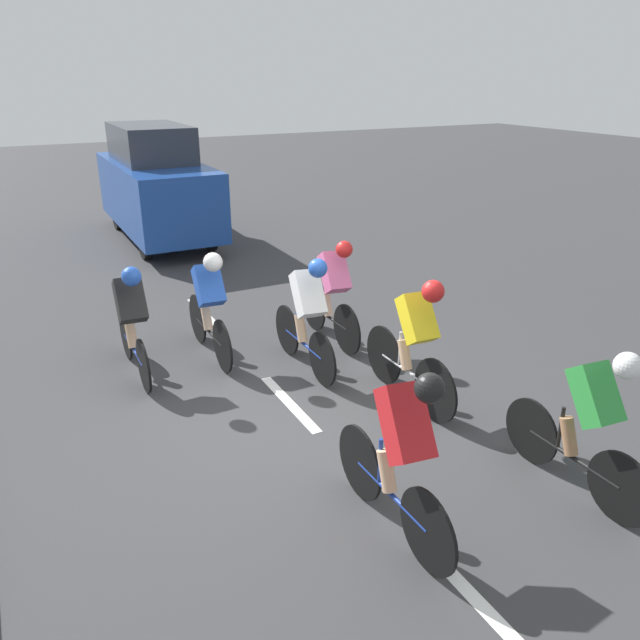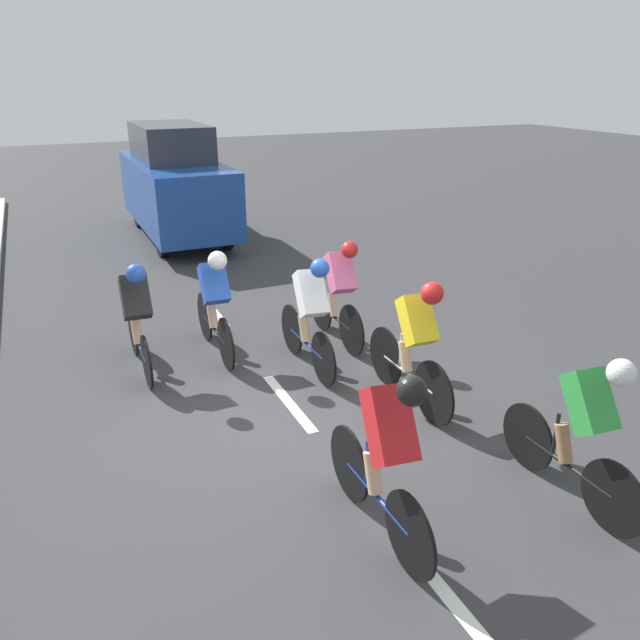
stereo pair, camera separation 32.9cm
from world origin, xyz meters
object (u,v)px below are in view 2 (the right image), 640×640
at_px(cyclist_red, 386,450).
at_px(support_car, 176,183).
at_px(cyclist_yellow, 415,339).
at_px(cyclist_blue, 215,299).
at_px(cyclist_green, 584,424).
at_px(cyclist_pink, 339,289).
at_px(cyclist_black, 137,314).
at_px(cyclist_white, 310,311).

height_order(cyclist_red, support_car, support_car).
xyz_separation_m(cyclist_yellow, cyclist_blue, (1.63, -2.18, -0.02)).
distance_m(cyclist_yellow, cyclist_red, 2.20).
height_order(cyclist_yellow, cyclist_green, cyclist_yellow).
bearing_deg(cyclist_green, cyclist_yellow, -79.77).
bearing_deg(support_car, cyclist_red, 86.27).
distance_m(cyclist_yellow, cyclist_pink, 1.89).
height_order(cyclist_yellow, cyclist_blue, cyclist_yellow).
xyz_separation_m(cyclist_pink, cyclist_red, (1.37, 3.63, 0.03)).
relative_size(cyclist_pink, cyclist_black, 0.98).
bearing_deg(cyclist_blue, cyclist_green, 115.34).
bearing_deg(cyclist_red, support_car, -93.73).
distance_m(cyclist_pink, support_car, 6.85).
xyz_separation_m(cyclist_pink, cyclist_black, (2.62, -0.20, -0.01)).
bearing_deg(support_car, cyclist_pink, 95.78).
relative_size(cyclist_yellow, support_car, 0.38).
xyz_separation_m(cyclist_yellow, cyclist_black, (2.61, -2.10, -0.03)).
height_order(cyclist_pink, cyclist_red, cyclist_red).
relative_size(cyclist_pink, cyclist_green, 1.01).
bearing_deg(cyclist_pink, cyclist_white, 41.55).
height_order(cyclist_yellow, cyclist_white, cyclist_yellow).
relative_size(cyclist_green, cyclist_red, 0.98).
relative_size(cyclist_green, cyclist_blue, 0.95).
xyz_separation_m(cyclist_blue, support_car, (-0.95, -6.52, 0.41)).
bearing_deg(cyclist_yellow, cyclist_blue, -53.29).
bearing_deg(cyclist_pink, cyclist_yellow, 89.73).
bearing_deg(cyclist_red, cyclist_green, 170.41).
relative_size(cyclist_yellow, cyclist_green, 1.05).
distance_m(cyclist_red, cyclist_blue, 3.92).
xyz_separation_m(cyclist_pink, cyclist_white, (0.69, 0.61, 0.02)).
xyz_separation_m(cyclist_white, cyclist_black, (1.93, -0.82, -0.02)).
xyz_separation_m(cyclist_red, support_car, (-0.68, -10.43, 0.39)).
relative_size(cyclist_green, cyclist_white, 0.98).
distance_m(cyclist_white, cyclist_red, 3.09).
relative_size(cyclist_white, support_car, 0.36).
bearing_deg(cyclist_red, cyclist_blue, -86.09).
relative_size(cyclist_pink, cyclist_blue, 0.96).
bearing_deg(cyclist_pink, cyclist_red, 69.34).
xyz_separation_m(cyclist_yellow, cyclist_pink, (-0.01, -1.89, -0.02)).
relative_size(cyclist_yellow, cyclist_blue, 1.00).
height_order(cyclist_pink, cyclist_black, cyclist_pink).
distance_m(cyclist_pink, cyclist_black, 2.63).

